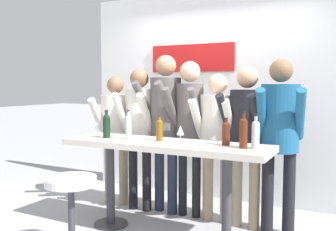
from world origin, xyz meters
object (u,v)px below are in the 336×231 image
person_left (139,123)px  person_far_right (280,127)px  person_center_left (165,115)px  wine_bottle_1 (256,133)px  wine_bottle_3 (244,131)px  wine_glass_0 (180,131)px  wine_bottle_4 (128,126)px  tasting_table (164,158)px  person_center_right (217,131)px  person_far_left (116,126)px  wine_bottle_0 (159,129)px  bar_stool (71,204)px  wine_bottle_5 (226,132)px  wine_bottle_2 (107,125)px  person_center (189,119)px  wine_glass_1 (98,125)px

person_left → person_far_right: size_ratio=0.96×
person_center_left → wine_bottle_1: person_center_left is taller
wine_bottle_3 → wine_glass_0: size_ratio=1.85×
person_far_right → wine_bottle_4: bearing=-168.4°
tasting_table → person_center_left: (-0.32, 0.63, 0.36)m
person_center_right → wine_bottle_1: 0.83m
person_far_left → wine_bottle_4: (0.60, -0.62, 0.09)m
wine_bottle_0 → wine_glass_0: size_ratio=1.44×
bar_stool → person_center_right: 1.69m
person_far_left → wine_glass_0: (1.21, -0.68, 0.09)m
wine_bottle_1 → wine_glass_0: 0.69m
wine_bottle_5 → wine_bottle_2: bearing=-174.7°
tasting_table → person_far_left: person_far_left is taller
bar_stool → wine_bottle_5: (1.10, 0.84, 0.59)m
person_far_right → wine_bottle_3: size_ratio=5.36×
tasting_table → wine_bottle_1: (0.89, 0.02, 0.30)m
person_left → wine_bottle_3: size_ratio=5.15×
person_far_right → wine_bottle_0: size_ratio=6.88×
wine_bottle_3 → wine_glass_0: (-0.59, -0.04, -0.02)m
person_center → wine_glass_0: (0.22, -0.69, -0.04)m
person_far_right → wine_bottle_0: 1.19m
person_left → person_center_left: (0.31, 0.07, 0.10)m
person_far_left → bar_stool: bearing=-78.8°
person_center_right → wine_bottle_0: size_ratio=6.35×
bar_stool → wine_bottle_4: size_ratio=2.37×
person_center_left → wine_glass_1: size_ratio=10.38×
person_center_right → wine_glass_1: (-1.10, -0.65, 0.07)m
wine_bottle_3 → wine_glass_1: 1.58m
person_center_right → wine_bottle_0: bearing=-125.1°
tasting_table → wine_bottle_5: (0.60, 0.08, 0.28)m
person_center → wine_bottle_0: 0.60m
wine_bottle_1 → wine_glass_1: size_ratio=1.68×
person_center_right → wine_bottle_4: bearing=-140.8°
tasting_table → person_left: 0.89m
wine_bottle_0 → wine_bottle_2: wine_bottle_2 is taller
person_left → person_center_left: size_ratio=0.92×
wine_bottle_0 → wine_bottle_4: size_ratio=0.85×
person_center_left → wine_bottle_0: bearing=-55.3°
person_center → wine_bottle_3: (0.80, -0.65, -0.02)m
wine_bottle_0 → wine_glass_0: 0.29m
person_far_left → wine_glass_0: person_far_left is taller
person_center_left → wine_glass_0: person_center_left is taller
wine_bottle_3 → tasting_table: bearing=179.0°
person_center_left → wine_bottle_0: size_ratio=7.22×
person_center_left → wine_glass_0: bearing=-40.8°
wine_glass_1 → wine_bottle_0: bearing=5.2°
wine_bottle_1 → wine_bottle_3: 0.10m
person_center_right → wine_bottle_5: 0.62m
bar_stool → wine_bottle_3: size_ratio=2.16×
person_left → wine_bottle_3: bearing=-27.0°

